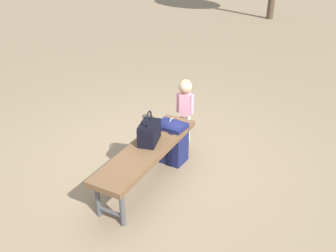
{
  "coord_description": "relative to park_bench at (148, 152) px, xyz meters",
  "views": [
    {
      "loc": [
        -3.42,
        -1.47,
        2.42
      ],
      "look_at": [
        0.09,
        -0.18,
        0.45
      ],
      "focal_mm": 38.3,
      "sensor_mm": 36.0,
      "label": 1
    }
  ],
  "objects": [
    {
      "name": "handbag",
      "position": [
        0.11,
        0.02,
        0.18
      ],
      "size": [
        0.34,
        0.22,
        0.37
      ],
      "color": "black",
      "rests_on": "park_bench"
    },
    {
      "name": "child_standing",
      "position": [
        1.05,
        -0.08,
        0.17
      ],
      "size": [
        0.17,
        0.23,
        0.85
      ],
      "color": "#B2D8B2",
      "rests_on": "ground"
    },
    {
      "name": "ground_plane",
      "position": [
        0.43,
        0.14,
        -0.39
      ],
      "size": [
        40.0,
        40.0,
        0.0
      ],
      "primitive_type": "plane",
      "color": "#7F6B51",
      "rests_on": "ground"
    },
    {
      "name": "backpack_small",
      "position": [
        0.6,
        0.03,
        -0.24
      ],
      "size": [
        0.19,
        0.17,
        0.31
      ],
      "color": "black",
      "rests_on": "ground"
    },
    {
      "name": "park_bench",
      "position": [
        0.0,
        0.0,
        0.0
      ],
      "size": [
        1.64,
        0.61,
        0.45
      ],
      "color": "brown",
      "rests_on": "ground"
    },
    {
      "name": "backpack_large",
      "position": [
        0.51,
        -0.09,
        -0.11
      ],
      "size": [
        0.34,
        0.38,
        0.57
      ],
      "color": "#191E4C",
      "rests_on": "ground"
    }
  ]
}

